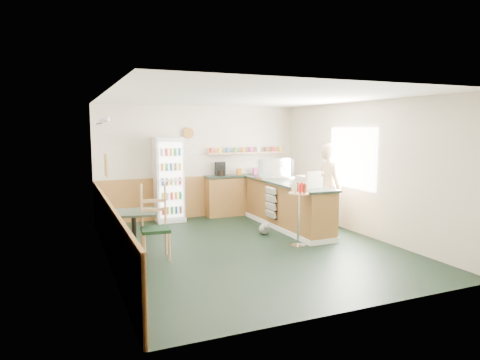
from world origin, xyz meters
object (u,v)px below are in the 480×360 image
cafe_chair (154,219)px  drinks_fridge (169,180)px  condiment_stand (299,204)px  cash_register (309,182)px  cafe_table (134,225)px  shopkeeper (329,188)px  display_case (275,169)px

cafe_chair → drinks_fridge: bearing=76.8°
drinks_fridge → condiment_stand: (1.67, -3.04, -0.20)m
cash_register → cafe_table: bearing=173.3°
cafe_table → cafe_chair: 0.38m
condiment_stand → drinks_fridge: bearing=118.9°
condiment_stand → cafe_chair: size_ratio=0.94×
condiment_stand → shopkeeper: bearing=33.1°
cash_register → shopkeeper: bearing=17.3°
drinks_fridge → shopkeeper: drinks_fridge is taller
shopkeeper → cash_register: bearing=113.4°
display_case → cash_register: 1.46m
shopkeeper → cafe_chair: bearing=97.0°
shopkeeper → condiment_stand: size_ratio=1.59×
display_case → condiment_stand: bearing=-104.8°
display_case → condiment_stand: (-0.52, -1.95, -0.46)m
drinks_fridge → cafe_chair: size_ratio=1.58×
shopkeeper → condiment_stand: bearing=123.6°
shopkeeper → condiment_stand: (-1.22, -0.79, -0.14)m
cafe_table → cafe_chair: bearing=-34.4°
display_case → shopkeeper: bearing=-58.9°
condiment_stand → cafe_chair: (-2.58, 0.36, -0.13)m
condiment_stand → cafe_table: size_ratio=1.48×
drinks_fridge → cash_register: drinks_fridge is taller
cash_register → cafe_table: (-3.40, 0.07, -0.58)m
drinks_fridge → shopkeeper: size_ratio=1.06×
cash_register → cafe_table: 3.45m
shopkeeper → cafe_table: shopkeeper is taller
shopkeeper → drinks_fridge: bearing=52.7°
drinks_fridge → cash_register: bearing=-49.2°
cash_register → shopkeeper: (0.70, 0.30, -0.20)m
display_case → cafe_chair: (-3.10, -1.59, -0.59)m
cash_register → cafe_chair: (-3.10, -0.14, -0.47)m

